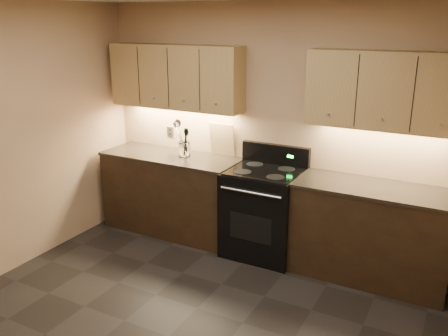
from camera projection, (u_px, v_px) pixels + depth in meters
The scene contains 13 objects.
wall_back at pixel (271, 128), 5.06m from camera, with size 4.00×0.04×2.60m, color tan.
counter_left at pixel (172, 193), 5.55m from camera, with size 1.62×0.62×0.93m.
counter_right at pixel (370, 233), 4.53m from camera, with size 1.46×0.62×0.93m.
stove at pixel (264, 211), 5.00m from camera, with size 0.76×0.68×1.14m.
upper_cab_left at pixel (176, 77), 5.28m from camera, with size 1.60×0.30×0.70m, color tan.
upper_cab_right at pixel (388, 91), 4.25m from camera, with size 1.44×0.30×0.70m, color tan.
outlet_plate at pixel (170, 132), 5.69m from camera, with size 0.09×0.01×0.12m, color #B2B5BA.
utensil_crock at pixel (184, 149), 5.36m from camera, with size 0.15×0.15×0.17m.
cutting_board at pixel (222, 139), 5.34m from camera, with size 0.30×0.02×0.38m, color #D7BE73.
black_spoon at pixel (185, 141), 5.34m from camera, with size 0.06×0.06×0.31m, color black, non-canonical shape.
black_turner at pixel (184, 142), 5.30m from camera, with size 0.08×0.08×0.32m, color black, non-canonical shape.
steel_spatula at pixel (187, 138), 5.31m from camera, with size 0.08×0.08×0.40m, color silver, non-canonical shape.
steel_skimmer at pixel (186, 138), 5.29m from camera, with size 0.09×0.09×0.40m, color silver, non-canonical shape.
Camera 1 is at (1.90, -2.60, 2.41)m, focal length 38.00 mm.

